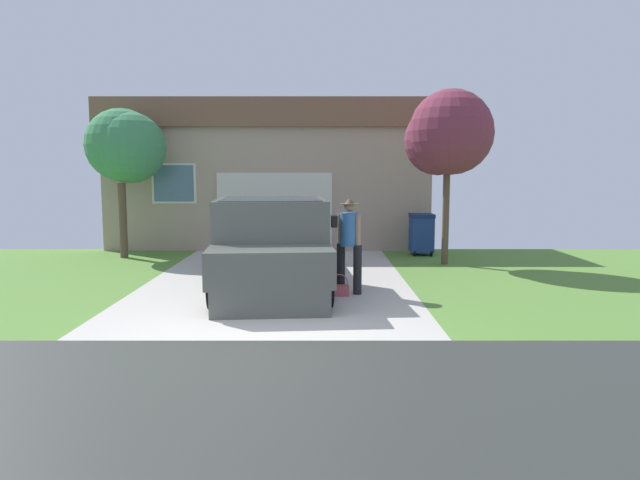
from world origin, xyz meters
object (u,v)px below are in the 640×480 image
house_with_garage (274,174)px  front_yard_tree (447,135)px  pickup_truck (270,248)px  neighbor_tree (124,147)px  handbag (338,289)px  person_with_hat (348,240)px  wheeled_trash_bin (420,233)px

house_with_garage → front_yard_tree: house_with_garage is taller
pickup_truck → neighbor_tree: 6.24m
neighbor_tree → front_yard_tree: bearing=-10.2°
pickup_truck → handbag: size_ratio=14.56×
house_with_garage → front_yard_tree: bearing=-51.9°
handbag → neighbor_tree: bearing=137.9°
front_yard_tree → person_with_hat: bearing=-127.7°
person_with_hat → neighbor_tree: size_ratio=0.45×
neighbor_tree → wheeled_trash_bin: bearing=1.8°
pickup_truck → front_yard_tree: bearing=-149.0°
handbag → front_yard_tree: bearing=52.2°
person_with_hat → wheeled_trash_bin: 5.34m
handbag → wheeled_trash_bin: bearing=65.0°
wheeled_trash_bin → person_with_hat: bearing=-114.1°
house_with_garage → person_with_hat: bearing=-77.2°
house_with_garage → neighbor_tree: 5.59m
pickup_truck → wheeled_trash_bin: pickup_truck is taller
handbag → neighbor_tree: size_ratio=0.10×
person_with_hat → wheeled_trash_bin: size_ratio=1.58×
neighbor_tree → wheeled_trash_bin: (7.73, 0.24, -2.26)m
handbag → house_with_garage: bearing=101.4°
person_with_hat → house_with_garage: bearing=-40.3°
pickup_truck → front_yard_tree: (3.91, 2.77, 2.31)m
neighbor_tree → pickup_truck: bearing=-45.7°
front_yard_tree → handbag: bearing=-127.8°
house_with_garage → front_yard_tree: (4.48, -5.72, 0.93)m
pickup_truck → front_yard_tree: front_yard_tree is taller
wheeled_trash_bin → front_yard_tree: bearing=-80.7°
handbag → house_with_garage: size_ratio=0.04×
person_with_hat → front_yard_tree: (2.45, 3.18, 2.10)m
front_yard_tree → house_with_garage: bearing=128.1°
person_with_hat → house_with_garage: size_ratio=0.18×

